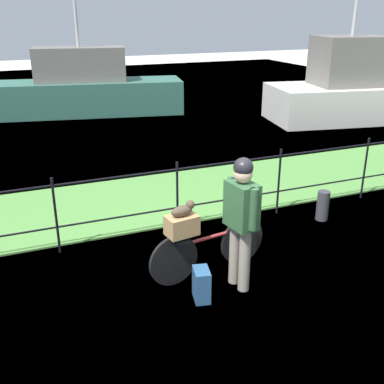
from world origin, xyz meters
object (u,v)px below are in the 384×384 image
object	(u,v)px
wooden_crate	(182,225)
terrier_dog	(183,210)
backpack_on_paving	(201,285)
moored_boat_far	(346,91)
bicycle_main	(208,249)
cyclist_person	(241,213)
moored_boat_near	(82,90)
mooring_bollard	(323,206)

from	to	relation	value
wooden_crate	terrier_dog	world-z (taller)	terrier_dog
backpack_on_paving	moored_boat_far	size ratio (longest dim) A/B	0.08
bicycle_main	cyclist_person	distance (m)	0.81
moored_boat_near	moored_boat_far	world-z (taller)	moored_boat_far
backpack_on_paving	moored_boat_near	bearing A→B (deg)	-170.47
cyclist_person	terrier_dog	bearing A→B (deg)	148.45
wooden_crate	bicycle_main	bearing A→B (deg)	8.75
wooden_crate	cyclist_person	world-z (taller)	cyclist_person
bicycle_main	backpack_on_paving	bearing A→B (deg)	-121.43
cyclist_person	backpack_on_paving	distance (m)	0.98
moored_boat_far	mooring_bollard	bearing A→B (deg)	-131.52
bicycle_main	terrier_dog	bearing A→B (deg)	-171.25
wooden_crate	moored_boat_far	distance (m)	10.44
wooden_crate	cyclist_person	bearing A→B (deg)	-30.26
bicycle_main	cyclist_person	bearing A→B (deg)	-60.70
terrier_dog	moored_boat_far	size ratio (longest dim) A/B	0.07
bicycle_main	mooring_bollard	distance (m)	2.55
moored_boat_far	bicycle_main	bearing A→B (deg)	-138.76
terrier_dog	backpack_on_paving	bearing A→B (deg)	-84.25
cyclist_person	backpack_on_paving	xyz separation A→B (m)	(-0.55, -0.09, -0.80)
backpack_on_paving	moored_boat_near	world-z (taller)	moored_boat_near
bicycle_main	backpack_on_paving	world-z (taller)	bicycle_main
terrier_dog	moored_boat_near	bearing A→B (deg)	86.69
wooden_crate	terrier_dog	bearing A→B (deg)	8.75
bicycle_main	moored_boat_near	bearing A→B (deg)	88.60
wooden_crate	backpack_on_paving	xyz separation A→B (m)	(0.07, -0.45, -0.59)
moored_boat_far	cyclist_person	bearing A→B (deg)	-136.12
wooden_crate	moored_boat_far	bearing A→B (deg)	40.10
moored_boat_near	cyclist_person	bearing A→B (deg)	-90.12
terrier_dog	moored_boat_near	size ratio (longest dim) A/B	0.05
cyclist_person	mooring_bollard	world-z (taller)	cyclist_person
mooring_bollard	moored_boat_far	size ratio (longest dim) A/B	0.10
wooden_crate	backpack_on_paving	world-z (taller)	wooden_crate
mooring_bollard	backpack_on_paving	bearing A→B (deg)	-154.21
mooring_bollard	moored_boat_near	distance (m)	10.02
cyclist_person	mooring_bollard	xyz separation A→B (m)	(2.18, 1.23, -0.76)
terrier_dog	cyclist_person	size ratio (longest dim) A/B	0.19
bicycle_main	wooden_crate	xyz separation A→B (m)	(-0.38, -0.06, 0.44)
moored_boat_far	wooden_crate	bearing A→B (deg)	-139.90
cyclist_person	moored_boat_far	world-z (taller)	moored_boat_far
wooden_crate	moored_boat_near	bearing A→B (deg)	86.55
backpack_on_paving	wooden_crate	bearing A→B (deg)	-158.67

